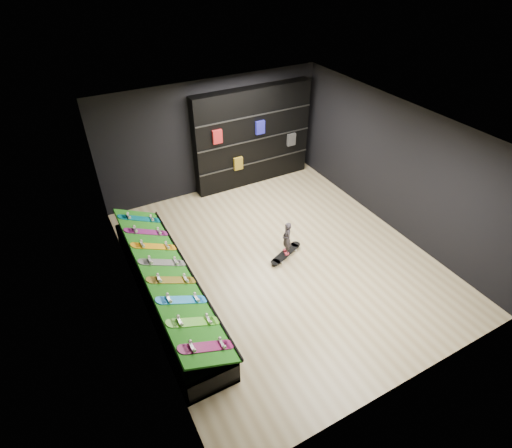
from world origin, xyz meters
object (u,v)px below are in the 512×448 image
floor_skateboard (286,254)px  child (286,244)px  display_rack (167,291)px  back_shelving (253,137)px

floor_skateboard → child: child is taller
floor_skateboard → child: bearing=0.0°
display_rack → child: bearing=0.7°
floor_skateboard → child: size_ratio=2.05×
back_shelving → floor_skateboard: (-0.91, -3.29, -1.29)m
back_shelving → floor_skateboard: size_ratio=3.41×
display_rack → child: size_ratio=9.42×
display_rack → floor_skateboard: (2.71, 0.03, -0.21)m
display_rack → child: 2.71m
back_shelving → floor_skateboard: back_shelving is taller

